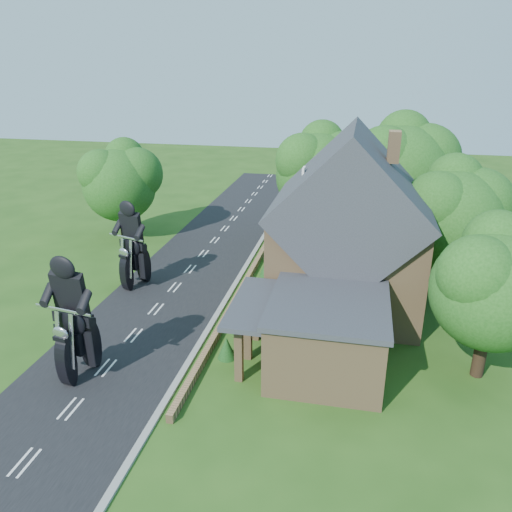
% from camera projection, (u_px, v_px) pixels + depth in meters
% --- Properties ---
extents(ground, '(120.00, 120.00, 0.00)m').
position_uv_depth(ground, '(134.00, 335.00, 25.94)').
color(ground, '#234814').
rests_on(ground, ground).
extents(road, '(7.00, 80.00, 0.02)m').
position_uv_depth(road, '(134.00, 335.00, 25.94)').
color(road, black).
rests_on(road, ground).
extents(kerb, '(0.30, 80.00, 0.12)m').
position_uv_depth(kerb, '(201.00, 342.00, 25.22)').
color(kerb, gray).
rests_on(kerb, ground).
extents(garden_wall, '(0.30, 22.00, 0.40)m').
position_uv_depth(garden_wall, '(237.00, 298.00, 29.59)').
color(garden_wall, '#99754D').
rests_on(garden_wall, ground).
extents(house, '(9.54, 8.64, 10.24)m').
position_uv_depth(house, '(348.00, 234.00, 27.78)').
color(house, '#99754D').
rests_on(house, ground).
extents(annex, '(7.05, 5.94, 3.44)m').
position_uv_depth(annex, '(324.00, 334.00, 22.66)').
color(annex, '#99754D').
rests_on(annex, ground).
extents(tree_annex_side, '(5.64, 5.20, 7.48)m').
position_uv_depth(tree_annex_side, '(503.00, 281.00, 21.01)').
color(tree_annex_side, black).
rests_on(tree_annex_side, ground).
extents(tree_house_right, '(6.51, 6.00, 8.40)m').
position_uv_depth(tree_house_right, '(459.00, 212.00, 28.67)').
color(tree_house_right, black).
rests_on(tree_house_right, ground).
extents(tree_behind_house, '(7.81, 7.20, 10.08)m').
position_uv_depth(tree_behind_house, '(408.00, 167.00, 35.61)').
color(tree_behind_house, black).
rests_on(tree_behind_house, ground).
extents(tree_behind_left, '(6.94, 6.40, 9.16)m').
position_uv_depth(tree_behind_left, '(324.00, 168.00, 37.84)').
color(tree_behind_left, black).
rests_on(tree_behind_left, ground).
extents(tree_far_road, '(6.08, 5.60, 7.84)m').
position_uv_depth(tree_far_road, '(124.00, 179.00, 38.32)').
color(tree_far_road, black).
rests_on(tree_far_road, ground).
extents(shrub_a, '(0.90, 0.90, 1.10)m').
position_uv_depth(shrub_a, '(227.00, 348.00, 23.81)').
color(shrub_a, '#123913').
rests_on(shrub_a, ground).
extents(shrub_b, '(0.90, 0.90, 1.10)m').
position_uv_depth(shrub_b, '(239.00, 323.00, 26.08)').
color(shrub_b, '#123913').
rests_on(shrub_b, ground).
extents(shrub_c, '(0.90, 0.90, 1.10)m').
position_uv_depth(shrub_c, '(250.00, 302.00, 28.36)').
color(shrub_c, '#123913').
rests_on(shrub_c, ground).
extents(shrub_d, '(0.90, 0.90, 1.10)m').
position_uv_depth(shrub_d, '(266.00, 268.00, 32.91)').
color(shrub_d, '#123913').
rests_on(shrub_d, ground).
extents(shrub_e, '(0.90, 0.90, 1.10)m').
position_uv_depth(shrub_e, '(273.00, 255.00, 35.18)').
color(shrub_e, '#123913').
rests_on(shrub_e, ground).
extents(shrub_f, '(0.90, 0.90, 1.10)m').
position_uv_depth(shrub_f, '(279.00, 243.00, 37.46)').
color(shrub_f, '#123913').
rests_on(shrub_f, ground).
extents(motorcycle_lead, '(0.76, 1.95, 1.77)m').
position_uv_depth(motorcycle_lead, '(80.00, 358.00, 22.38)').
color(motorcycle_lead, black).
rests_on(motorcycle_lead, ground).
extents(motorcycle_follow, '(0.99, 1.85, 1.68)m').
position_uv_depth(motorcycle_follow, '(136.00, 274.00, 31.35)').
color(motorcycle_follow, black).
rests_on(motorcycle_follow, ground).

